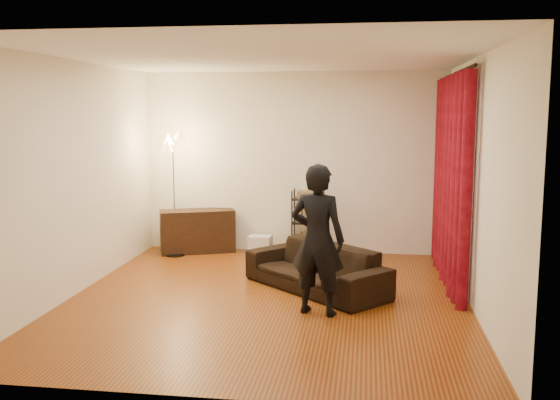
# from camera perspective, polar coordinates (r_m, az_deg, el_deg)

# --- Properties ---
(floor) EXTENTS (5.00, 5.00, 0.00)m
(floor) POSITION_cam_1_polar(r_m,az_deg,el_deg) (7.19, -1.14, -9.04)
(floor) COLOR brown
(floor) RESTS_ON ground
(ceiling) EXTENTS (5.00, 5.00, 0.00)m
(ceiling) POSITION_cam_1_polar(r_m,az_deg,el_deg) (6.89, -1.20, 12.95)
(ceiling) COLOR white
(ceiling) RESTS_ON ground
(wall_back) EXTENTS (5.00, 0.00, 5.00)m
(wall_back) POSITION_cam_1_polar(r_m,az_deg,el_deg) (9.37, 1.27, 3.42)
(wall_back) COLOR #EFE6CD
(wall_back) RESTS_ON ground
(wall_front) EXTENTS (5.00, 0.00, 5.00)m
(wall_front) POSITION_cam_1_polar(r_m,az_deg,el_deg) (4.48, -6.27, -1.84)
(wall_front) COLOR #EFE6CD
(wall_front) RESTS_ON ground
(wall_left) EXTENTS (0.00, 5.00, 5.00)m
(wall_left) POSITION_cam_1_polar(r_m,az_deg,el_deg) (7.60, -18.18, 1.90)
(wall_left) COLOR #EFE6CD
(wall_left) RESTS_ON ground
(wall_right) EXTENTS (0.00, 5.00, 5.00)m
(wall_right) POSITION_cam_1_polar(r_m,az_deg,el_deg) (6.92, 17.57, 1.35)
(wall_right) COLOR #EFE6CD
(wall_right) RESTS_ON ground
(curtain_rod) EXTENTS (0.04, 2.65, 0.04)m
(curtain_rod) POSITION_cam_1_polar(r_m,az_deg,el_deg) (7.98, 15.89, 11.12)
(curtain_rod) COLOR black
(curtain_rod) RESTS_ON wall_right
(curtain) EXTENTS (0.22, 2.65, 2.55)m
(curtain) POSITION_cam_1_polar(r_m,az_deg,el_deg) (8.01, 15.39, 1.78)
(curtain) COLOR maroon
(curtain) RESTS_ON ground
(sofa) EXTENTS (1.86, 1.80, 0.54)m
(sofa) POSITION_cam_1_polar(r_m,az_deg,el_deg) (7.48, 3.32, -6.20)
(sofa) COLOR black
(sofa) RESTS_ON ground
(person) EXTENTS (0.66, 0.52, 1.59)m
(person) POSITION_cam_1_polar(r_m,az_deg,el_deg) (6.50, 3.45, -3.64)
(person) COLOR black
(person) RESTS_ON ground
(media_cabinet) EXTENTS (1.18, 0.79, 0.64)m
(media_cabinet) POSITION_cam_1_polar(r_m,az_deg,el_deg) (9.52, -7.55, -2.83)
(media_cabinet) COLOR #311D0F
(media_cabinet) RESTS_ON ground
(storage_boxes) EXTENTS (0.35, 0.29, 0.28)m
(storage_boxes) POSITION_cam_1_polar(r_m,az_deg,el_deg) (9.37, -1.82, -4.09)
(storage_boxes) COLOR beige
(storage_boxes) RESTS_ON ground
(wire_shelf) EXTENTS (0.49, 0.38, 0.97)m
(wire_shelf) POSITION_cam_1_polar(r_m,az_deg,el_deg) (9.24, 2.57, -2.07)
(wire_shelf) COLOR black
(wire_shelf) RESTS_ON ground
(floor_lamp) EXTENTS (0.40, 0.40, 1.82)m
(floor_lamp) POSITION_cam_1_polar(r_m,az_deg,el_deg) (9.23, -9.68, 0.46)
(floor_lamp) COLOR silver
(floor_lamp) RESTS_ON ground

